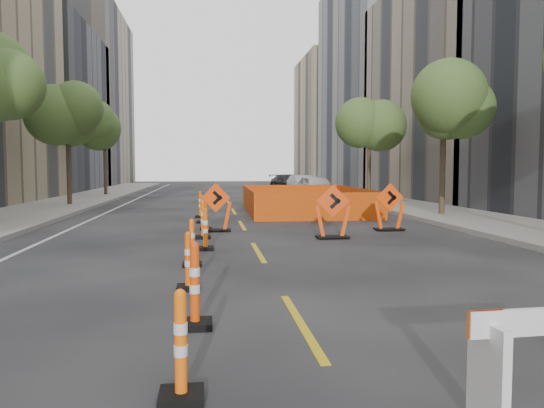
{
  "coord_description": "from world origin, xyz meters",
  "views": [
    {
      "loc": [
        -1.22,
        -8.81,
        2.08
      ],
      "look_at": [
        0.49,
        5.15,
        1.1
      ],
      "focal_mm": 35.0,
      "sensor_mm": 36.0,
      "label": 1
    }
  ],
  "objects": [
    {
      "name": "parked_car_near",
      "position": [
        5.66,
        24.29,
        0.79
      ],
      "size": [
        2.51,
        4.87,
        1.59
      ],
      "primitive_type": "imported",
      "rotation": [
        0.0,
        0.0,
        0.14
      ],
      "color": "silver",
      "rests_on": "ground"
    },
    {
      "name": "chevron_sign_left",
      "position": [
        -0.95,
        8.32,
        0.78
      ],
      "size": [
        1.17,
        0.87,
        1.57
      ],
      "primitive_type": null,
      "rotation": [
        0.0,
        0.0,
        -0.26
      ],
      "color": "#F3440A",
      "rests_on": "ground"
    },
    {
      "name": "channelizer_1",
      "position": [
        -1.39,
        -1.99,
        0.56
      ],
      "size": [
        0.44,
        0.44,
        1.13
      ],
      "primitive_type": null,
      "color": "#DA4009",
      "rests_on": "ground"
    },
    {
      "name": "channelizer_0",
      "position": [
        -1.47,
        -4.15,
        0.51
      ],
      "size": [
        0.4,
        0.4,
        1.01
      ],
      "primitive_type": null,
      "color": "#FF610A",
      "rests_on": "ground"
    },
    {
      "name": "tree_l_d",
      "position": [
        -8.4,
        30.0,
        4.53
      ],
      "size": [
        2.8,
        2.8,
        5.95
      ],
      "color": "#382B1E",
      "rests_on": "ground"
    },
    {
      "name": "channelizer_5",
      "position": [
        -1.35,
        6.66,
        0.56
      ],
      "size": [
        0.44,
        0.44,
        1.11
      ],
      "primitive_type": null,
      "color": "#F75F0A",
      "rests_on": "ground"
    },
    {
      "name": "bld_left_e",
      "position": [
        -17.0,
        55.6,
        10.0
      ],
      "size": [
        12.0,
        20.0,
        20.0
      ],
      "primitive_type": "cube",
      "color": "gray",
      "rests_on": "ground"
    },
    {
      "name": "safety_fence",
      "position": [
        3.25,
        15.55,
        0.55
      ],
      "size": [
        5.37,
        8.93,
        1.1
      ],
      "primitive_type": null,
      "rotation": [
        0.0,
        0.0,
        -0.02
      ],
      "color": "#F7470D",
      "rests_on": "ground"
    },
    {
      "name": "ground_plane",
      "position": [
        0.0,
        0.0,
        0.0
      ],
      "size": [
        140.0,
        140.0,
        0.0
      ],
      "primitive_type": "plane",
      "color": "black"
    },
    {
      "name": "tree_r_c",
      "position": [
        8.4,
        22.0,
        4.53
      ],
      "size": [
        2.8,
        2.8,
        5.95
      ],
      "color": "#382B1E",
      "rests_on": "ground"
    },
    {
      "name": "parked_car_far",
      "position": [
        5.56,
        34.85,
        0.74
      ],
      "size": [
        3.22,
        5.42,
        1.47
      ],
      "primitive_type": "imported",
      "rotation": [
        0.0,
        0.0,
        0.24
      ],
      "color": "black",
      "rests_on": "ground"
    },
    {
      "name": "bld_right_d",
      "position": [
        17.0,
        40.2,
        10.0
      ],
      "size": [
        12.0,
        18.0,
        20.0
      ],
      "primitive_type": "cube",
      "color": "gray",
      "rests_on": "ground"
    },
    {
      "name": "chevron_sign_right",
      "position": [
        4.7,
        7.87,
        0.78
      ],
      "size": [
        1.1,
        0.73,
        1.56
      ],
      "primitive_type": null,
      "rotation": [
        0.0,
        0.0,
        0.1
      ],
      "color": "#FA460A",
      "rests_on": "ground"
    },
    {
      "name": "bld_right_e",
      "position": [
        17.0,
        58.6,
        8.0
      ],
      "size": [
        12.0,
        14.0,
        16.0
      ],
      "primitive_type": "cube",
      "color": "tan",
      "rests_on": "ground"
    },
    {
      "name": "sidewalk_right",
      "position": [
        9.0,
        12.0,
        0.07
      ],
      "size": [
        4.0,
        90.0,
        0.15
      ],
      "primitive_type": "cube",
      "color": "gray",
      "rests_on": "ground"
    },
    {
      "name": "channelizer_3",
      "position": [
        -1.55,
        2.34,
        0.5
      ],
      "size": [
        0.4,
        0.4,
        1.0
      ],
      "primitive_type": null,
      "color": "#FF5B0A",
      "rests_on": "ground"
    },
    {
      "name": "channelizer_6",
      "position": [
        -1.28,
        8.82,
        0.49
      ],
      "size": [
        0.39,
        0.39,
        0.98
      ],
      "primitive_type": null,
      "color": "#FF560A",
      "rests_on": "ground"
    },
    {
      "name": "parked_car_mid",
      "position": [
        5.8,
        29.47,
        0.74
      ],
      "size": [
        1.88,
        4.59,
        1.48
      ],
      "primitive_type": "imported",
      "rotation": [
        0.0,
        0.0,
        0.07
      ],
      "color": "#A0A0A5",
      "rests_on": "ground"
    },
    {
      "name": "channelizer_7",
      "position": [
        -1.42,
        10.98,
        0.52
      ],
      "size": [
        0.41,
        0.41,
        1.04
      ],
      "primitive_type": null,
      "color": "#E74909",
      "rests_on": "ground"
    },
    {
      "name": "tree_r_b",
      "position": [
        8.4,
        12.0,
        4.53
      ],
      "size": [
        2.8,
        2.8,
        5.95
      ],
      "color": "#382B1E",
      "rests_on": "ground"
    },
    {
      "name": "channelizer_4",
      "position": [
        -1.28,
        4.5,
        0.53
      ],
      "size": [
        0.42,
        0.42,
        1.06
      ],
      "primitive_type": null,
      "color": "#E95709",
      "rests_on": "ground"
    },
    {
      "name": "tree_l_c",
      "position": [
        -8.4,
        20.0,
        4.53
      ],
      "size": [
        2.8,
        2.8,
        5.95
      ],
      "color": "#382B1E",
      "rests_on": "ground"
    },
    {
      "name": "chevron_sign_center",
      "position": [
        2.4,
        6.2,
        0.79
      ],
      "size": [
        1.11,
        0.73,
        1.57
      ],
      "primitive_type": null,
      "rotation": [
        0.0,
        0.0,
        -0.1
      ],
      "color": "#E93E09",
      "rests_on": "ground"
    },
    {
      "name": "channelizer_2",
      "position": [
        -1.55,
        0.17,
        0.5
      ],
      "size": [
        0.39,
        0.39,
        0.99
      ],
      "primitive_type": null,
      "color": "#EC5109",
      "rests_on": "ground"
    },
    {
      "name": "channelizer_8",
      "position": [
        -1.51,
        13.14,
        0.55
      ],
      "size": [
        0.43,
        0.43,
        1.1
      ],
      "primitive_type": null,
      "color": "#DE5609",
      "rests_on": "ground"
    },
    {
      "name": "bld_left_d",
      "position": [
        -17.0,
        39.2,
        7.0
      ],
      "size": [
        12.0,
        16.0,
        14.0
      ],
      "primitive_type": "cube",
      "color": "#4C4C51",
      "rests_on": "ground"
    },
    {
      "name": "bld_right_c",
      "position": [
        17.0,
        23.8,
        7.0
      ],
      "size": [
        12.0,
        16.0,
        14.0
      ],
      "primitive_type": "cube",
      "color": "gray",
      "rests_on": "ground"
    }
  ]
}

